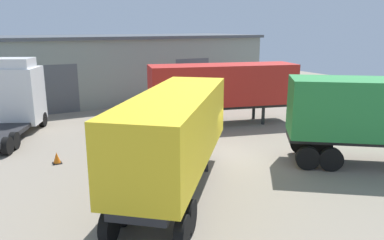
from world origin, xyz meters
The scene contains 7 objects.
ground_plane centered at (0.00, 0.00, 0.00)m, with size 60.00×60.00×0.00m, color gray.
warehouse_building centered at (0.00, 18.50, 2.76)m, with size 26.16×9.51×5.51m.
tractor_unit_white centered at (-8.56, 10.16, 2.08)m, with size 5.01×7.04×4.43m.
container_trailer_blue centered at (-3.93, -2.33, 2.48)m, with size 7.75×8.59×3.88m.
container_trailer_black centered at (3.38, 5.80, 2.50)m, with size 9.81×4.85×3.90m.
gravel_pile centered at (10.72, 4.47, 0.51)m, with size 3.07×3.07×1.01m.
traffic_cone centered at (-7.44, 3.19, 0.25)m, with size 0.40×0.40×0.55m.
Camera 1 is at (-9.72, -14.39, 6.24)m, focal length 35.00 mm.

